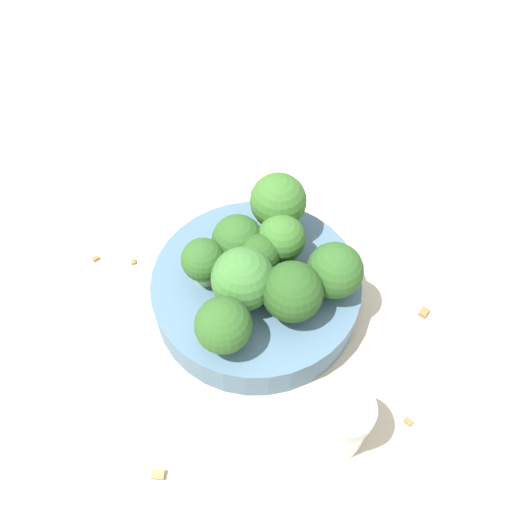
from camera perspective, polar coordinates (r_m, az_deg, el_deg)
The scene contains 17 objects.
ground_plane at distance 0.46m, azimuth 0.00°, elevation -5.08°, with size 3.00×3.00×0.00m, color beige.
bowl at distance 0.45m, azimuth 0.00°, elevation -3.88°, with size 0.18×0.18×0.04m, color slate.
broccoli_floret_0 at distance 0.39m, azimuth 4.17°, elevation -4.13°, with size 0.05×0.05×0.05m.
broccoli_floret_1 at distance 0.40m, azimuth -1.83°, elevation -2.55°, with size 0.05×0.05×0.05m.
broccoli_floret_2 at distance 0.44m, azimuth 2.54°, elevation 6.16°, with size 0.05×0.05×0.07m.
broccoli_floret_3 at distance 0.41m, azimuth 0.40°, elevation -0.14°, with size 0.04×0.04×0.05m.
broccoli_floret_4 at distance 0.42m, azimuth 2.89°, elevation 1.92°, with size 0.04×0.04×0.05m.
broccoli_floret_5 at distance 0.38m, azimuth -3.74°, elevation -7.96°, with size 0.04×0.04×0.05m.
broccoli_floret_6 at distance 0.41m, azimuth 8.97°, elevation -1.71°, with size 0.05×0.05×0.05m.
broccoli_floret_7 at distance 0.41m, azimuth -6.04°, elevation -0.59°, with size 0.04×0.04×0.05m.
broccoli_floret_8 at distance 0.43m, azimuth -2.11°, elevation 1.74°, with size 0.04×0.04×0.05m.
pepper_shaker at distance 0.39m, azimuth 9.72°, elevation -18.15°, with size 0.04×0.04×0.06m.
almond_crumb_0 at distance 0.48m, azimuth 18.71°, elevation -5.97°, with size 0.01×0.01×0.01m, color olive.
almond_crumb_1 at distance 0.43m, azimuth 17.06°, elevation -17.57°, with size 0.01×0.00×0.01m, color olive.
almond_crumb_2 at distance 0.51m, azimuth -17.91°, elevation -0.19°, with size 0.01×0.00×0.01m, color olive.
almond_crumb_3 at distance 0.50m, azimuth -13.86°, elevation -0.54°, with size 0.01×0.00×0.01m, color olive.
almond_crumb_4 at distance 0.41m, azimuth -11.18°, elevation -23.23°, with size 0.01×0.01×0.01m, color #AD7F4C.
Camera 1 is at (0.22, 0.11, 0.39)m, focal length 35.00 mm.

